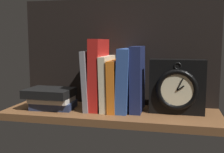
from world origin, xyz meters
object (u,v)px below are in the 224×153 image
object	(u,v)px
book_orange_pandolfini	(116,85)
book_stack_side	(51,98)
book_red_requiem	(99,74)
book_navy_bierce	(137,79)
book_cream_twain	(108,83)
book_blue_modern	(126,80)
book_gray_chess	(91,79)
framed_clock	(177,87)

from	to	relation	value
book_orange_pandolfini	book_stack_side	distance (cm)	23.54
book_red_requiem	book_navy_bierce	xyz separation A→B (cm)	(13.89, 0.00, -1.24)
book_red_requiem	book_stack_side	xyz separation A→B (cm)	(-16.45, -4.47, -8.52)
book_cream_twain	book_blue_modern	size ratio (longest dim) A/B	0.88
book_gray_chess	book_orange_pandolfini	distance (cm)	9.22
book_cream_twain	framed_clock	bearing A→B (deg)	-2.34
book_gray_chess	framed_clock	xyz separation A→B (cm)	(30.23, -0.98, -1.41)
book_navy_bierce	framed_clock	distance (cm)	13.60
book_blue_modern	framed_clock	xyz separation A→B (cm)	(17.51, -0.98, -1.80)
book_stack_side	book_orange_pandolfini	bearing A→B (deg)	11.18
book_blue_modern	framed_clock	bearing A→B (deg)	-3.20
book_gray_chess	book_cream_twain	size ratio (longest dim) A/B	1.10
book_gray_chess	book_orange_pandolfini	size ratio (longest dim) A/B	1.18
book_blue_modern	book_navy_bierce	world-z (taller)	book_navy_bierce
book_blue_modern	book_stack_side	xyz separation A→B (cm)	(-26.22, -4.47, -6.88)
book_cream_twain	book_stack_side	size ratio (longest dim) A/B	1.10
book_cream_twain	framed_clock	world-z (taller)	book_cream_twain
book_gray_chess	framed_clock	size ratio (longest dim) A/B	1.14
book_gray_chess	book_blue_modern	xyz separation A→B (cm)	(12.72, 0.00, 0.39)
book_gray_chess	book_stack_side	xyz separation A→B (cm)	(-13.50, -4.47, -6.49)
book_gray_chess	book_red_requiem	bearing A→B (deg)	0.00
book_stack_side	framed_clock	bearing A→B (deg)	4.56
book_blue_modern	book_red_requiem	bearing A→B (deg)	180.00
book_cream_twain	book_orange_pandolfini	xyz separation A→B (cm)	(2.85, 0.00, -0.65)
book_blue_modern	book_navy_bierce	distance (cm)	4.14
framed_clock	book_stack_side	xyz separation A→B (cm)	(-43.73, -3.49, -5.08)
book_red_requiem	book_stack_side	bearing A→B (deg)	-164.82
book_orange_pandolfini	book_stack_side	size ratio (longest dim) A/B	1.03
book_blue_modern	framed_clock	size ratio (longest dim) A/B	1.19
book_red_requiem	book_blue_modern	distance (cm)	9.90
book_gray_chess	book_navy_bierce	size ratio (longest dim) A/B	0.93
book_navy_bierce	book_cream_twain	bearing A→B (deg)	180.00
book_gray_chess	book_stack_side	distance (cm)	15.63
book_gray_chess	book_navy_bierce	distance (cm)	16.86
book_stack_side	book_navy_bierce	bearing A→B (deg)	8.37
framed_clock	book_red_requiem	bearing A→B (deg)	177.95
book_cream_twain	book_orange_pandolfini	size ratio (longest dim) A/B	1.07
book_orange_pandolfini	book_navy_bierce	bearing A→B (deg)	0.00
book_gray_chess	book_red_requiem	xyz separation A→B (cm)	(2.95, 0.00, 2.04)
book_gray_chess	book_cream_twain	bearing A→B (deg)	0.00
book_gray_chess	book_navy_bierce	xyz separation A→B (cm)	(16.84, 0.00, 0.80)
book_orange_pandolfini	book_blue_modern	size ratio (longest dim) A/B	0.82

